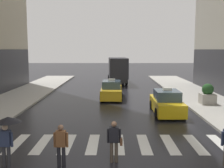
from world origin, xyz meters
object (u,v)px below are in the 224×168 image
Objects in this scene: box_truck at (118,69)px; planter_mid_block at (208,95)px; taxi_lead at (167,103)px; pedestrian_with_umbrella at (7,128)px; pedestrian_plain_coat at (61,143)px; taxi_second at (112,91)px; pedestrian_with_handbag at (114,139)px.

planter_mid_block is (6.86, -14.04, -0.98)m from box_truck.
box_truck is (-3.15, 16.70, 1.13)m from taxi_lead.
pedestrian_with_umbrella is 2.07m from pedestrian_plain_coat.
taxi_second reaches higher than planter_mid_block.
taxi_lead is at bearing 49.13° from pedestrian_with_umbrella.
box_truck is at bearing 88.92° from pedestrian_with_handbag.
taxi_second is 2.77× the size of pedestrian_with_handbag.
taxi_lead is 17.03m from box_truck.
taxi_lead is 4.57m from planter_mid_block.
pedestrian_plain_coat is at bearing -122.51° from taxi_lead.
planter_mid_block is (7.55, -3.13, 0.15)m from taxi_second.
pedestrian_with_handbag and pedestrian_plain_coat have the same top height.
pedestrian_plain_coat is (-5.60, -8.79, 0.21)m from taxi_lead.
planter_mid_block is at bearing -63.95° from box_truck.
taxi_second is at bearing 157.51° from planter_mid_block.
box_truck is 15.66m from planter_mid_block.
box_truck is 4.63× the size of pedestrian_with_handbag.
taxi_second is at bearing 90.89° from pedestrian_with_handbag.
pedestrian_with_handbag is (0.22, -14.09, 0.21)m from taxi_second.
taxi_second reaches higher than pedestrian_with_handbag.
pedestrian_with_umbrella reaches higher than taxi_lead.
taxi_second reaches higher than pedestrian_plain_coat.
pedestrian_with_umbrella reaches higher than pedestrian_plain_coat.
taxi_lead is 1.00× the size of taxi_second.
pedestrian_plain_coat is at bearing -166.10° from pedestrian_with_handbag.
taxi_lead reaches higher than pedestrian_plain_coat.
planter_mid_block is at bearing 50.88° from pedestrian_plain_coat.
planter_mid_block is (11.30, 11.43, -0.64)m from pedestrian_with_umbrella.
taxi_second is 8.17m from planter_mid_block.
taxi_second is 14.69m from pedestrian_plain_coat.
taxi_lead is at bearing 57.49° from pedestrian_plain_coat.
box_truck is at bearing 116.05° from planter_mid_block.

